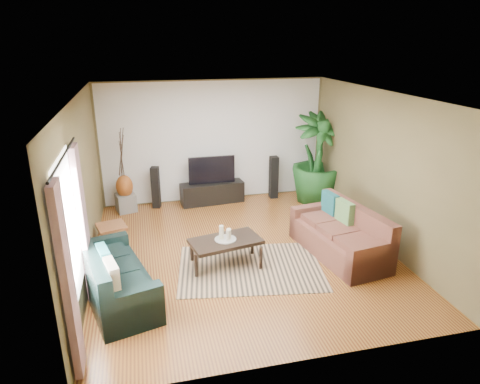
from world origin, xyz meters
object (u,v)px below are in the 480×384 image
object	(u,v)px
tv_stand	(212,193)
speaker_right	(274,177)
coffee_table	(226,252)
sofa_left	(116,272)
side_table	(113,238)
potted_plant	(317,159)
television	(212,170)
sofa_right	(339,232)
pedestal	(126,203)
speaker_left	(156,187)
vase	(124,186)

from	to	relation	value
tv_stand	speaker_right	bearing A→B (deg)	-5.37
coffee_table	tv_stand	distance (m)	2.88
sofa_left	side_table	size ratio (longest dim) A/B	3.78
potted_plant	side_table	world-z (taller)	potted_plant
coffee_table	television	bearing A→B (deg)	72.64
tv_stand	potted_plant	world-z (taller)	potted_plant
sofa_right	television	bearing A→B (deg)	-159.43
side_table	speaker_right	bearing A→B (deg)	28.49
speaker_right	potted_plant	bearing A→B (deg)	-26.41
coffee_table	pedestal	xyz separation A→B (m)	(-1.62, 2.79, -0.04)
tv_stand	coffee_table	bearing A→B (deg)	-100.85
tv_stand	television	distance (m)	0.54
television	speaker_left	size ratio (longest dim) A/B	1.12
potted_plant	sofa_left	bearing A→B (deg)	-144.76
potted_plant	vase	size ratio (longest dim) A/B	4.05
sofa_left	side_table	bearing A→B (deg)	-11.13
speaker_right	side_table	size ratio (longest dim) A/B	2.01
pedestal	television	bearing A→B (deg)	2.30
potted_plant	vase	xyz separation A→B (m)	(-4.20, 0.35, -0.44)
vase	speaker_left	bearing A→B (deg)	6.66
side_table	sofa_right	bearing A→B (deg)	-15.22
potted_plant	side_table	bearing A→B (deg)	-161.19
sofa_left	television	bearing A→B (deg)	-45.37
sofa_left	side_table	world-z (taller)	sofa_left
coffee_table	speaker_right	xyz separation A→B (m)	(1.72, 2.86, 0.26)
vase	tv_stand	bearing A→B (deg)	2.30
tv_stand	pedestal	bearing A→B (deg)	176.93
potted_plant	vase	bearing A→B (deg)	175.28
tv_stand	speaker_right	size ratio (longest dim) A/B	1.43
television	potted_plant	bearing A→B (deg)	-10.40
sofa_left	potted_plant	size ratio (longest dim) A/B	0.93
sofa_right	sofa_left	bearing A→B (deg)	-91.43
sofa_left	vase	bearing A→B (deg)	-16.89
sofa_right	speaker_left	world-z (taller)	speaker_left
television	vase	distance (m)	1.91
side_table	potted_plant	bearing A→B (deg)	18.81
sofa_left	television	size ratio (longest dim) A/B	1.80
coffee_table	side_table	distance (m)	2.05
sofa_left	sofa_right	bearing A→B (deg)	-97.83
speaker_right	pedestal	xyz separation A→B (m)	(-3.34, -0.08, -0.30)
potted_plant	side_table	xyz separation A→B (m)	(-4.40, -1.50, -0.76)
speaker_left	potted_plant	distance (m)	3.62
tv_stand	television	xyz separation A→B (m)	(0.00, 0.00, 0.54)
sofa_right	speaker_right	world-z (taller)	speaker_right
tv_stand	vase	distance (m)	1.92
coffee_table	television	distance (m)	2.93
sofa_right	coffee_table	size ratio (longest dim) A/B	1.69
sofa_right	potted_plant	world-z (taller)	potted_plant
coffee_table	potted_plant	world-z (taller)	potted_plant
pedestal	side_table	distance (m)	1.86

